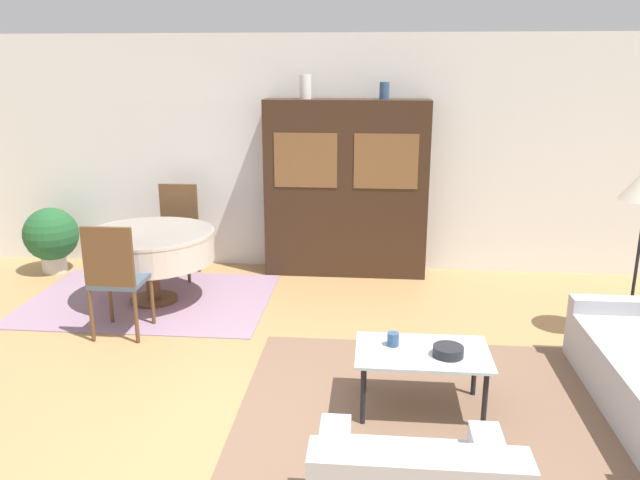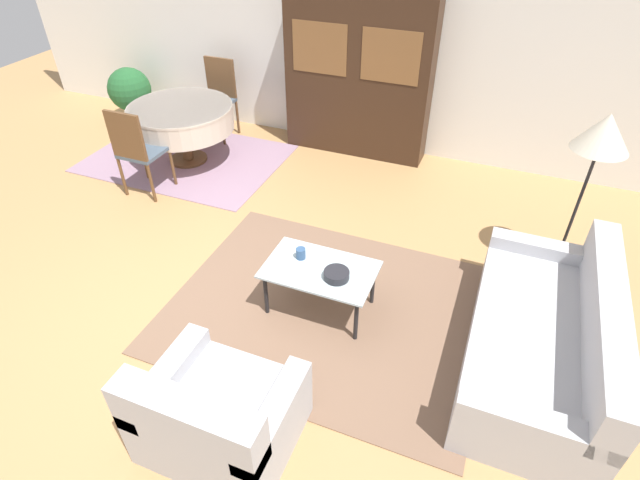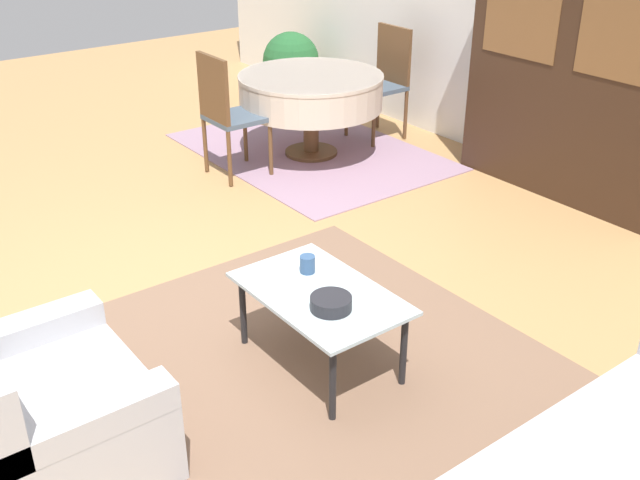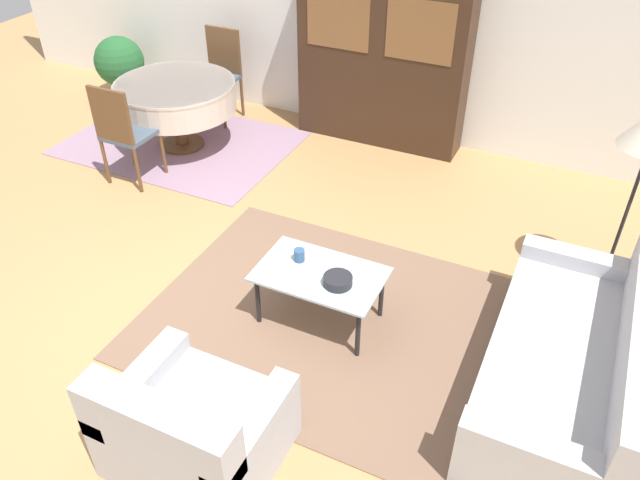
{
  "view_description": "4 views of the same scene",
  "coord_description": "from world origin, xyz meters",
  "px_view_note": "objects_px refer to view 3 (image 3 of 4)",
  "views": [
    {
      "loc": [
        0.65,
        -3.58,
        2.36
      ],
      "look_at": [
        0.2,
        1.4,
        0.95
      ],
      "focal_mm": 35.0,
      "sensor_mm": 36.0,
      "label": 1
    },
    {
      "loc": [
        2.17,
        -2.5,
        3.15
      ],
      "look_at": [
        1.0,
        0.41,
        0.75
      ],
      "focal_mm": 28.0,
      "sensor_mm": 36.0,
      "label": 2
    },
    {
      "loc": [
        3.64,
        -1.59,
        2.44
      ],
      "look_at": [
        1.0,
        0.41,
        0.75
      ],
      "focal_mm": 42.0,
      "sensor_mm": 36.0,
      "label": 3
    },
    {
      "loc": [
        2.5,
        -2.74,
        3.32
      ],
      "look_at": [
        1.0,
        0.41,
        0.75
      ],
      "focal_mm": 35.0,
      "sensor_mm": 36.0,
      "label": 4
    }
  ],
  "objects_px": {
    "potted_plant": "(291,63)",
    "armchair": "(39,412)",
    "dining_chair_near": "(226,109)",
    "cup": "(307,264)",
    "dining_table": "(311,91)",
    "bowl": "(331,303)",
    "coffee_table": "(320,299)",
    "display_cabinet": "(578,71)",
    "dining_chair_far": "(384,76)"
  },
  "relations": [
    {
      "from": "potted_plant",
      "to": "armchair",
      "type": "bearing_deg",
      "value": -46.16
    },
    {
      "from": "dining_chair_near",
      "to": "cup",
      "type": "height_order",
      "value": "dining_chair_near"
    },
    {
      "from": "armchair",
      "to": "potted_plant",
      "type": "relative_size",
      "value": 1.23
    },
    {
      "from": "dining_table",
      "to": "bowl",
      "type": "bearing_deg",
      "value": -34.76
    },
    {
      "from": "coffee_table",
      "to": "bowl",
      "type": "distance_m",
      "value": 0.19
    },
    {
      "from": "display_cabinet",
      "to": "cup",
      "type": "relative_size",
      "value": 20.7
    },
    {
      "from": "display_cabinet",
      "to": "dining_table",
      "type": "relative_size",
      "value": 1.55
    },
    {
      "from": "potted_plant",
      "to": "dining_chair_near",
      "type": "bearing_deg",
      "value": -48.61
    },
    {
      "from": "dining_table",
      "to": "coffee_table",
      "type": "bearing_deg",
      "value": -35.61
    },
    {
      "from": "armchair",
      "to": "dining_chair_near",
      "type": "relative_size",
      "value": 0.91
    },
    {
      "from": "dining_table",
      "to": "dining_chair_far",
      "type": "distance_m",
      "value": 0.87
    },
    {
      "from": "armchair",
      "to": "dining_chair_near",
      "type": "bearing_deg",
      "value": 135.45
    },
    {
      "from": "bowl",
      "to": "potted_plant",
      "type": "relative_size",
      "value": 0.27
    },
    {
      "from": "dining_table",
      "to": "cup",
      "type": "bearing_deg",
      "value": -36.79
    },
    {
      "from": "armchair",
      "to": "dining_table",
      "type": "xyz_separation_m",
      "value": [
        -2.46,
        3.29,
        0.31
      ]
    },
    {
      "from": "coffee_table",
      "to": "armchair",
      "type": "bearing_deg",
      "value": -95.57
    },
    {
      "from": "dining_chair_far",
      "to": "cup",
      "type": "height_order",
      "value": "dining_chair_far"
    },
    {
      "from": "bowl",
      "to": "cup",
      "type": "bearing_deg",
      "value": 161.05
    },
    {
      "from": "dining_chair_far",
      "to": "potted_plant",
      "type": "xyz_separation_m",
      "value": [
        -1.5,
        -0.03,
        -0.16
      ]
    },
    {
      "from": "dining_chair_near",
      "to": "potted_plant",
      "type": "xyz_separation_m",
      "value": [
        -1.5,
        1.7,
        -0.16
      ]
    },
    {
      "from": "coffee_table",
      "to": "cup",
      "type": "xyz_separation_m",
      "value": [
        -0.2,
        0.07,
        0.1
      ]
    },
    {
      "from": "dining_chair_near",
      "to": "coffee_table",
      "type": "bearing_deg",
      "value": -20.94
    },
    {
      "from": "coffee_table",
      "to": "bowl",
      "type": "relative_size",
      "value": 4.42
    },
    {
      "from": "display_cabinet",
      "to": "dining_table",
      "type": "height_order",
      "value": "display_cabinet"
    },
    {
      "from": "coffee_table",
      "to": "dining_chair_far",
      "type": "relative_size",
      "value": 0.89
    },
    {
      "from": "dining_chair_far",
      "to": "cup",
      "type": "distance_m",
      "value": 3.59
    },
    {
      "from": "armchair",
      "to": "potted_plant",
      "type": "bearing_deg",
      "value": 133.84
    },
    {
      "from": "coffee_table",
      "to": "potted_plant",
      "type": "height_order",
      "value": "potted_plant"
    },
    {
      "from": "dining_chair_far",
      "to": "cup",
      "type": "relative_size",
      "value": 10.77
    },
    {
      "from": "armchair",
      "to": "dining_table",
      "type": "height_order",
      "value": "armchair"
    },
    {
      "from": "dining_chair_far",
      "to": "armchair",
      "type": "bearing_deg",
      "value": 120.63
    },
    {
      "from": "coffee_table",
      "to": "cup",
      "type": "distance_m",
      "value": 0.24
    },
    {
      "from": "bowl",
      "to": "potted_plant",
      "type": "xyz_separation_m",
      "value": [
        -4.27,
        2.76,
        -0.05
      ]
    },
    {
      "from": "cup",
      "to": "bowl",
      "type": "bearing_deg",
      "value": -18.95
    },
    {
      "from": "cup",
      "to": "display_cabinet",
      "type": "bearing_deg",
      "value": 99.41
    },
    {
      "from": "coffee_table",
      "to": "potted_plant",
      "type": "bearing_deg",
      "value": 146.67
    },
    {
      "from": "dining_table",
      "to": "display_cabinet",
      "type": "bearing_deg",
      "value": 30.2
    },
    {
      "from": "coffee_table",
      "to": "cup",
      "type": "height_order",
      "value": "cup"
    },
    {
      "from": "display_cabinet",
      "to": "cup",
      "type": "bearing_deg",
      "value": -80.59
    },
    {
      "from": "coffee_table",
      "to": "cup",
      "type": "bearing_deg",
      "value": 161.19
    },
    {
      "from": "armchair",
      "to": "potted_plant",
      "type": "height_order",
      "value": "armchair"
    },
    {
      "from": "dining_chair_near",
      "to": "dining_chair_far",
      "type": "xyz_separation_m",
      "value": [
        0.0,
        1.74,
        0.0
      ]
    },
    {
      "from": "armchair",
      "to": "cup",
      "type": "height_order",
      "value": "armchair"
    },
    {
      "from": "dining_chair_near",
      "to": "potted_plant",
      "type": "relative_size",
      "value": 1.35
    },
    {
      "from": "dining_table",
      "to": "potted_plant",
      "type": "bearing_deg",
      "value": 150.91
    },
    {
      "from": "armchair",
      "to": "cup",
      "type": "relative_size",
      "value": 9.82
    },
    {
      "from": "armchair",
      "to": "display_cabinet",
      "type": "height_order",
      "value": "display_cabinet"
    },
    {
      "from": "armchair",
      "to": "coffee_table",
      "type": "bearing_deg",
      "value": 84.43
    },
    {
      "from": "dining_table",
      "to": "armchair",
      "type": "bearing_deg",
      "value": -53.2
    },
    {
      "from": "coffee_table",
      "to": "dining_table",
      "type": "distance_m",
      "value": 3.21
    }
  ]
}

